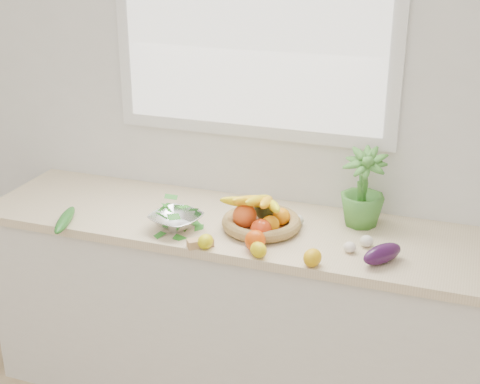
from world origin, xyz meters
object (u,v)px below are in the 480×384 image
(apple, at_px, (261,230))
(cucumber, at_px, (65,220))
(potted_herb, at_px, (363,188))
(fruit_basket, at_px, (261,218))
(colander_with_spinach, at_px, (176,217))
(eggplant, at_px, (382,254))

(apple, xyz_separation_m, cucumber, (-0.84, -0.15, -0.02))
(potted_herb, height_order, fruit_basket, potted_herb)
(fruit_basket, xyz_separation_m, colander_with_spinach, (-0.34, -0.12, 0.01))
(fruit_basket, distance_m, colander_with_spinach, 0.36)
(apple, bearing_deg, potted_herb, 38.73)
(apple, height_order, cucumber, apple)
(apple, distance_m, colander_with_spinach, 0.37)
(cucumber, xyz_separation_m, fruit_basket, (0.80, 0.25, 0.03))
(apple, xyz_separation_m, colander_with_spinach, (-0.37, -0.02, 0.01))
(cucumber, height_order, fruit_basket, fruit_basket)
(apple, relative_size, eggplant, 0.48)
(apple, relative_size, fruit_basket, 0.23)
(potted_herb, relative_size, fruit_basket, 0.85)
(eggplant, distance_m, cucumber, 1.34)
(apple, bearing_deg, fruit_basket, 108.87)
(cucumber, distance_m, potted_herb, 1.28)
(apple, xyz_separation_m, fruit_basket, (-0.03, 0.10, 0.01))
(potted_herb, bearing_deg, cucumber, -160.09)
(cucumber, bearing_deg, apple, 9.90)
(fruit_basket, bearing_deg, cucumber, -162.89)
(apple, distance_m, potted_herb, 0.48)
(apple, bearing_deg, eggplant, -3.81)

